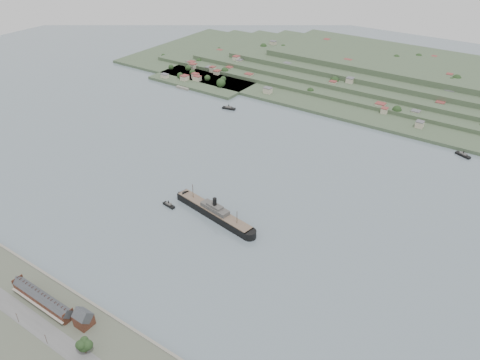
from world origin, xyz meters
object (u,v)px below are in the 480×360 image
Objects in this scene: fig_tree at (84,345)px; terrace_row at (42,299)px; gabled_building at (83,318)px; steamship at (212,211)px; tugboat at (169,205)px.

terrace_row is at bearing 169.75° from fig_tree.
steamship is at bearing 93.25° from gabled_building.
tugboat is 162.10m from fig_tree.
steamship reaches higher than fig_tree.
terrace_row is 4.86× the size of fig_tree.
steamship is 161.51m from fig_tree.
terrace_row is 4.12× the size of tugboat.
steamship is (-8.26, 145.33, -3.89)m from gabled_building.
terrace_row is at bearing -173.88° from gabled_building.
tugboat is (-40.10, -11.51, -2.85)m from steamship.
terrace_row reaches higher than tugboat.
steamship is (29.24, 149.35, -2.55)m from terrace_row.
terrace_row is at bearing -85.49° from tugboat.
terrace_row is at bearing -101.08° from steamship.
gabled_building is 145.62m from steamship.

